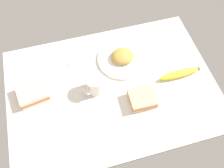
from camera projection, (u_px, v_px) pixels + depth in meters
tabletop at (112, 89)px, 107.41cm from camera, size 90.00×64.00×2.00cm
plate_of_food at (122, 58)px, 112.86cm from camera, size 22.98×22.98×5.22cm
coffee_mug_black at (95, 84)px, 102.32cm from camera, size 9.64×8.35×8.52cm
sandwich_main at (142, 99)px, 101.35cm from camera, size 10.83×9.81×4.40cm
sandwich_side at (33, 93)px, 102.78cm from camera, size 13.58×12.59×4.40cm
banana at (180, 74)px, 108.05cm from camera, size 19.19×4.03×3.53cm
spoon at (67, 67)px, 111.56cm from camera, size 11.13×7.56×0.80cm
paper_napkin at (44, 138)px, 94.95cm from camera, size 20.25×20.25×0.30cm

